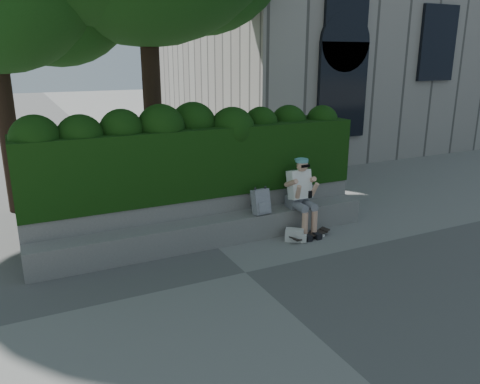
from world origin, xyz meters
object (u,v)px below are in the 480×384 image
skateboard (310,235)px  person (301,193)px  backpack_plaid (261,202)px  backpack_ground (294,235)px

skateboard → person: bearing=76.8°
backpack_plaid → skateboard: bearing=-35.6°
backpack_plaid → backpack_ground: (0.47, -0.39, -0.57)m
person → skateboard: size_ratio=1.80×
person → skateboard: person is taller
skateboard → backpack_ground: 0.30m
backpack_plaid → backpack_ground: bearing=-45.2°
person → backpack_plaid: size_ratio=3.12×
backpack_plaid → backpack_ground: backpack_plaid is taller
person → backpack_plaid: 0.79m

